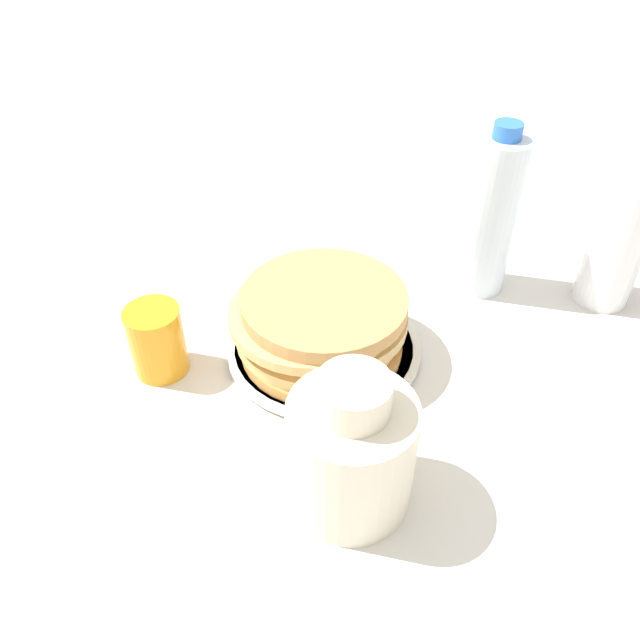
% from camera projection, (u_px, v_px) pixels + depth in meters
% --- Properties ---
extents(ground_plane, '(4.00, 4.00, 0.00)m').
position_uv_depth(ground_plane, '(329.00, 343.00, 0.74)').
color(ground_plane, silver).
extents(plate, '(0.22, 0.22, 0.01)m').
position_uv_depth(plate, '(320.00, 346.00, 0.73)').
color(plate, silver).
rests_on(plate, ground_plane).
extents(pancake_stack, '(0.20, 0.20, 0.07)m').
position_uv_depth(pancake_stack, '(319.00, 321.00, 0.70)').
color(pancake_stack, '#BB8243').
rests_on(pancake_stack, plate).
extents(juice_glass, '(0.06, 0.06, 0.08)m').
position_uv_depth(juice_glass, '(157.00, 341.00, 0.68)').
color(juice_glass, orange).
rests_on(juice_glass, ground_plane).
extents(cream_jug, '(0.11, 0.11, 0.15)m').
position_uv_depth(cream_jug, '(351.00, 450.00, 0.54)').
color(cream_jug, beige).
rests_on(cream_jug, ground_plane).
extents(water_bottle_near, '(0.07, 0.07, 0.22)m').
position_uv_depth(water_bottle_near, '(491.00, 216.00, 0.76)').
color(water_bottle_near, silver).
rests_on(water_bottle_near, ground_plane).
extents(water_bottle_mid, '(0.07, 0.07, 0.22)m').
position_uv_depth(water_bottle_mid, '(623.00, 230.00, 0.74)').
color(water_bottle_mid, white).
rests_on(water_bottle_mid, ground_plane).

